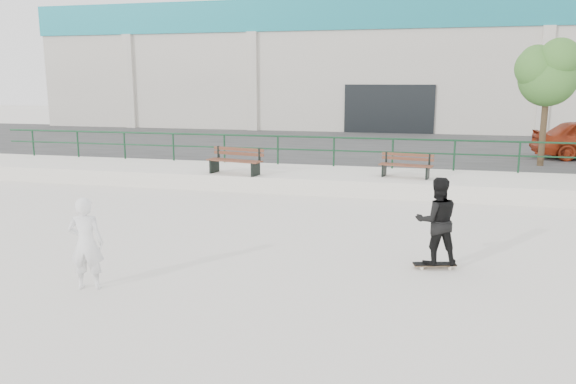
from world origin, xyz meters
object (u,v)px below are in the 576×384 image
(standing_skater, at_px, (437,221))
(bench_left, at_px, (236,161))
(bench_right, at_px, (406,165))
(skateboard, at_px, (435,264))
(seated_skater, at_px, (86,243))
(tree, at_px, (549,71))

(standing_skater, bearing_deg, bench_left, -61.61)
(bench_right, xyz_separation_m, skateboard, (0.80, -7.08, -0.79))
(seated_skater, bearing_deg, standing_skater, -171.02)
(tree, distance_m, skateboard, 11.87)
(skateboard, relative_size, seated_skater, 0.51)
(bench_left, bearing_deg, seated_skater, -75.13)
(bench_right, bearing_deg, standing_skater, -73.53)
(tree, xyz_separation_m, standing_skater, (-3.72, -10.66, -2.82))
(skateboard, distance_m, seated_skater, 6.19)
(bench_right, height_order, skateboard, bench_right)
(tree, bearing_deg, seated_skater, -125.56)
(seated_skater, bearing_deg, bench_right, -131.32)
(bench_right, relative_size, tree, 0.39)
(bench_left, bearing_deg, tree, 35.31)
(bench_right, relative_size, seated_skater, 1.06)
(standing_skater, bearing_deg, seated_skater, 8.31)
(bench_right, distance_m, skateboard, 7.17)
(bench_right, distance_m, standing_skater, 7.13)
(standing_skater, height_order, seated_skater, standing_skater)
(standing_skater, bearing_deg, skateboard, -150.01)
(tree, relative_size, skateboard, 5.35)
(skateboard, xyz_separation_m, seated_skater, (-5.64, -2.43, 0.71))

